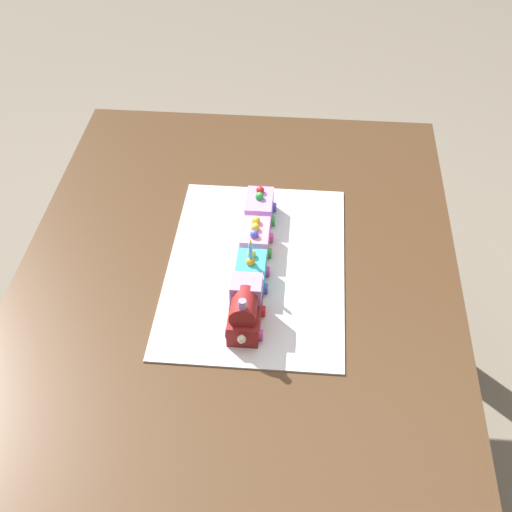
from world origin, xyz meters
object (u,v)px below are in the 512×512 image
(dining_table, at_px, (237,310))
(birthday_candle, at_px, (251,249))
(cake_car_gondola_turquoise, at_px, (251,273))
(cake_locomotive, at_px, (245,309))
(cake_car_flatbed_lavender, at_px, (259,207))
(cake_car_tanker_bubblegum, at_px, (255,238))

(dining_table, height_order, birthday_candle, birthday_candle)
(birthday_candle, bearing_deg, cake_car_gondola_turquoise, -180.00)
(dining_table, relative_size, birthday_candle, 27.37)
(cake_car_gondola_turquoise, relative_size, birthday_candle, 1.95)
(cake_locomotive, bearing_deg, cake_car_flatbed_lavender, -0.00)
(cake_locomotive, height_order, cake_car_tanker_bubblegum, cake_locomotive)
(birthday_candle, bearing_deg, cake_locomotive, 180.00)
(cake_car_gondola_turquoise, height_order, birthday_candle, birthday_candle)
(cake_locomotive, xyz_separation_m, cake_car_flatbed_lavender, (0.37, -0.00, -0.02))
(cake_car_tanker_bubblegum, height_order, birthday_candle, birthday_candle)
(cake_locomotive, xyz_separation_m, birthday_candle, (0.13, 0.00, 0.05))
(cake_locomotive, distance_m, birthday_candle, 0.14)
(cake_locomotive, distance_m, cake_car_gondola_turquoise, 0.13)
(cake_locomotive, bearing_deg, birthday_candle, 0.00)
(cake_car_flatbed_lavender, xyz_separation_m, birthday_candle, (-0.24, 0.00, 0.07))
(cake_car_tanker_bubblegum, relative_size, birthday_candle, 1.95)
(dining_table, height_order, cake_car_flatbed_lavender, cake_car_flatbed_lavender)
(cake_locomotive, relative_size, cake_car_flatbed_lavender, 1.40)
(birthday_candle, bearing_deg, cake_car_flatbed_lavender, -0.00)
(birthday_candle, bearing_deg, cake_car_tanker_bubblegum, -0.00)
(dining_table, height_order, cake_locomotive, cake_locomotive)
(cake_locomotive, distance_m, cake_car_flatbed_lavender, 0.37)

